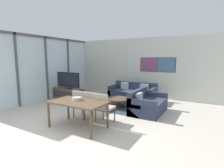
# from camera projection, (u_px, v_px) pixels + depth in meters

# --- Properties ---
(ground_plane) EXTENTS (24.00, 24.00, 0.00)m
(ground_plane) POSITION_uv_depth(u_px,v_px,m) (48.00, 139.00, 4.04)
(ground_plane) COLOR beige
(wall_back) EXTENTS (7.47, 0.09, 2.80)m
(wall_back) POSITION_uv_depth(u_px,v_px,m) (138.00, 67.00, 8.49)
(wall_back) COLOR silver
(wall_back) RESTS_ON ground_plane
(window_wall_left) EXTENTS (0.07, 5.44, 2.80)m
(window_wall_left) POSITION_uv_depth(u_px,v_px,m) (46.00, 65.00, 7.75)
(window_wall_left) COLOR silver
(window_wall_left) RESTS_ON ground_plane
(area_rug) EXTENTS (2.25, 1.63, 0.01)m
(area_rug) POSITION_uv_depth(u_px,v_px,m) (118.00, 107.00, 6.68)
(area_rug) COLOR #333D4C
(area_rug) RESTS_ON ground_plane
(tv_console) EXTENTS (1.57, 0.46, 0.49)m
(tv_console) POSITION_uv_depth(u_px,v_px,m) (69.00, 94.00, 7.97)
(tv_console) COLOR brown
(tv_console) RESTS_ON ground_plane
(television) EXTENTS (1.29, 0.20, 0.73)m
(television) POSITION_uv_depth(u_px,v_px,m) (68.00, 80.00, 7.88)
(television) COLOR #2D2D33
(television) RESTS_ON tv_console
(sofa_main) EXTENTS (2.02, 0.94, 0.77)m
(sofa_main) POSITION_uv_depth(u_px,v_px,m) (133.00, 94.00, 7.86)
(sofa_main) COLOR #2D384C
(sofa_main) RESTS_ON ground_plane
(sofa_side) EXTENTS (0.94, 1.53, 0.77)m
(sofa_side) POSITION_uv_depth(u_px,v_px,m) (146.00, 105.00, 6.00)
(sofa_side) COLOR #2D384C
(sofa_side) RESTS_ON ground_plane
(coffee_table) EXTENTS (0.90, 0.90, 0.34)m
(coffee_table) POSITION_uv_depth(u_px,v_px,m) (118.00, 100.00, 6.64)
(coffee_table) COLOR brown
(coffee_table) RESTS_ON ground_plane
(dining_table) EXTENTS (1.52, 0.85, 0.72)m
(dining_table) POSITION_uv_depth(u_px,v_px,m) (78.00, 104.00, 4.60)
(dining_table) COLOR brown
(dining_table) RESTS_ON ground_plane
(dining_chair_left) EXTENTS (0.46, 0.46, 0.87)m
(dining_chair_left) POSITION_uv_depth(u_px,v_px,m) (81.00, 102.00, 5.38)
(dining_chair_left) COLOR #B2A899
(dining_chair_left) RESTS_ON ground_plane
(dining_chair_centre) EXTENTS (0.46, 0.46, 0.87)m
(dining_chair_centre) POSITION_uv_depth(u_px,v_px,m) (92.00, 104.00, 5.17)
(dining_chair_centre) COLOR #B2A899
(dining_chair_centre) RESTS_ON ground_plane
(dining_chair_right) EXTENTS (0.46, 0.46, 0.87)m
(dining_chair_right) POSITION_uv_depth(u_px,v_px,m) (104.00, 106.00, 4.92)
(dining_chair_right) COLOR #B2A899
(dining_chair_right) RESTS_ON ground_plane
(fruit_bowl) EXTENTS (0.27, 0.27, 0.08)m
(fruit_bowl) POSITION_uv_depth(u_px,v_px,m) (77.00, 98.00, 4.74)
(fruit_bowl) COLOR #B7B2A8
(fruit_bowl) RESTS_ON dining_table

